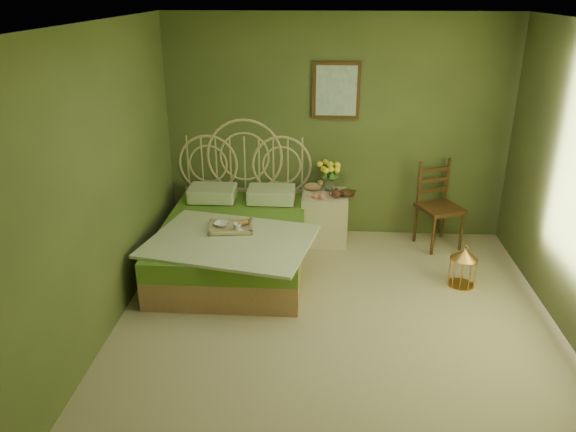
# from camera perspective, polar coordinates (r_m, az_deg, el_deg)

# --- Properties ---
(floor) EXTENTS (4.50, 4.50, 0.00)m
(floor) POSITION_cam_1_polar(r_m,az_deg,el_deg) (5.09, 4.95, -11.80)
(floor) COLOR tan
(floor) RESTS_ON ground
(ceiling) EXTENTS (4.50, 4.50, 0.00)m
(ceiling) POSITION_cam_1_polar(r_m,az_deg,el_deg) (4.22, 6.18, 18.80)
(ceiling) COLOR silver
(ceiling) RESTS_ON wall_back
(wall_back) EXTENTS (4.00, 0.00, 4.00)m
(wall_back) POSITION_cam_1_polar(r_m,az_deg,el_deg) (6.65, 5.00, 8.80)
(wall_back) COLOR #576032
(wall_back) RESTS_ON floor
(wall_left) EXTENTS (0.00, 4.50, 4.50)m
(wall_left) POSITION_cam_1_polar(r_m,az_deg,el_deg) (4.85, -18.84, 2.46)
(wall_left) COLOR #576032
(wall_left) RESTS_ON floor
(wall_art) EXTENTS (0.54, 0.04, 0.64)m
(wall_art) POSITION_cam_1_polar(r_m,az_deg,el_deg) (6.53, 4.93, 12.58)
(wall_art) COLOR #381F0F
(wall_art) RESTS_ON wall_back
(bed) EXTENTS (1.78, 2.25, 1.39)m
(bed) POSITION_cam_1_polar(r_m,az_deg,el_deg) (6.14, -5.46, -2.25)
(bed) COLOR tan
(bed) RESTS_ON floor
(nightstand) EXTENTS (0.53, 0.53, 1.02)m
(nightstand) POSITION_cam_1_polar(r_m,az_deg,el_deg) (6.69, 3.75, 0.46)
(nightstand) COLOR beige
(nightstand) RESTS_ON floor
(chair) EXTENTS (0.58, 0.58, 1.00)m
(chair) POSITION_cam_1_polar(r_m,az_deg,el_deg) (6.75, 15.15, 1.66)
(chair) COLOR #381F0F
(chair) RESTS_ON floor
(birdcage) EXTENTS (0.27, 0.27, 0.41)m
(birdcage) POSITION_cam_1_polar(r_m,az_deg,el_deg) (5.99, 17.34, -5.03)
(birdcage) COLOR #D38843
(birdcage) RESTS_ON floor
(book_lower) EXTENTS (0.20, 0.25, 0.02)m
(book_lower) POSITION_cam_1_polar(r_m,az_deg,el_deg) (6.62, 5.32, 2.36)
(book_lower) COLOR #381E0F
(book_lower) RESTS_ON nightstand
(book_upper) EXTENTS (0.26, 0.27, 0.02)m
(book_upper) POSITION_cam_1_polar(r_m,az_deg,el_deg) (6.61, 5.33, 2.51)
(book_upper) COLOR #472819
(book_upper) RESTS_ON nightstand
(cereal_bowl) EXTENTS (0.20, 0.20, 0.04)m
(cereal_bowl) POSITION_cam_1_polar(r_m,az_deg,el_deg) (5.87, -6.73, -0.84)
(cereal_bowl) COLOR white
(cereal_bowl) RESTS_ON bed
(coffee_cup) EXTENTS (0.11, 0.11, 0.08)m
(coffee_cup) POSITION_cam_1_polar(r_m,az_deg,el_deg) (5.73, -5.15, -1.13)
(coffee_cup) COLOR white
(coffee_cup) RESTS_ON bed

